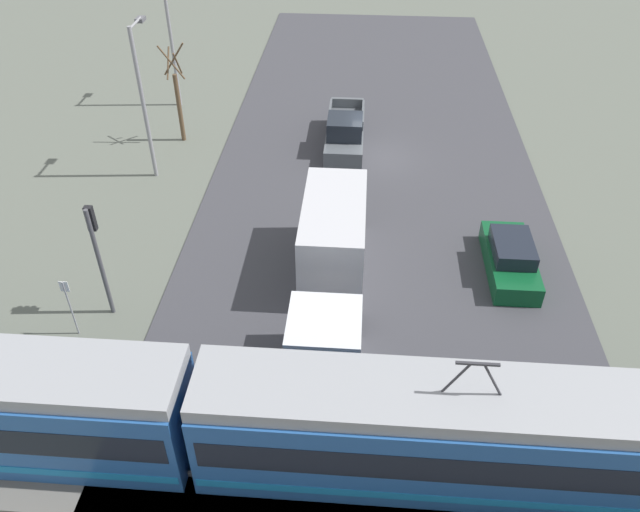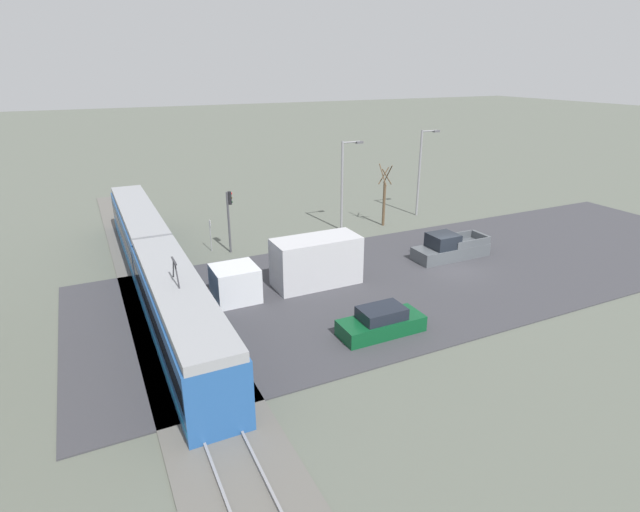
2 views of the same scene
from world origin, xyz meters
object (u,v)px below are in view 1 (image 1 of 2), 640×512
(street_lamp_near_crossing, at_px, (171,29))
(street_lamp_mid_block, at_px, (143,92))
(traffic_light_pole, at_px, (97,247))
(sedan_car_0, at_px, (510,258))
(street_tree, at_px, (178,98))
(no_parking_sign, at_px, (69,303))
(pickup_truck, at_px, (345,133))
(box_truck, at_px, (332,259))
(light_rail_tram, at_px, (193,419))

(street_lamp_near_crossing, distance_m, street_lamp_mid_block, 8.56)
(traffic_light_pole, bearing_deg, sedan_car_0, -167.12)
(street_tree, distance_m, no_parking_sign, 15.33)
(pickup_truck, distance_m, street_lamp_near_crossing, 12.06)
(box_truck, relative_size, street_lamp_mid_block, 1.25)
(pickup_truck, bearing_deg, no_parking_sign, 59.08)
(box_truck, relative_size, traffic_light_pole, 2.01)
(box_truck, bearing_deg, traffic_light_pole, 12.99)
(box_truck, distance_m, street_lamp_near_crossing, 20.04)
(box_truck, xyz_separation_m, street_tree, (9.00, -12.09, 0.95))
(sedan_car_0, xyz_separation_m, street_tree, (16.19, -10.47, 1.77))
(street_tree, height_order, street_lamp_near_crossing, street_lamp_near_crossing)
(light_rail_tram, height_order, traffic_light_pole, light_rail_tram)
(pickup_truck, distance_m, traffic_light_pole, 16.31)
(pickup_truck, height_order, sedan_car_0, pickup_truck)
(traffic_light_pole, bearing_deg, street_lamp_near_crossing, -83.47)
(pickup_truck, bearing_deg, street_tree, -0.58)
(sedan_car_0, distance_m, street_lamp_mid_block, 18.32)
(sedan_car_0, bearing_deg, street_lamp_mid_block, 157.93)
(street_tree, bearing_deg, pickup_truck, 179.42)
(box_truck, height_order, pickup_truck, box_truck)
(street_tree, relative_size, no_parking_sign, 2.19)
(street_lamp_near_crossing, relative_size, no_parking_sign, 3.20)
(sedan_car_0, relative_size, street_lamp_near_crossing, 0.58)
(sedan_car_0, height_order, street_tree, street_tree)
(no_parking_sign, bearing_deg, street_lamp_mid_block, -88.22)
(pickup_truck, height_order, street_tree, street_tree)
(traffic_light_pole, relative_size, no_parking_sign, 1.90)
(street_lamp_near_crossing, xyz_separation_m, street_lamp_mid_block, (-0.92, 8.51, -0.18))
(street_lamp_near_crossing, height_order, street_lamp_mid_block, street_lamp_near_crossing)
(light_rail_tram, relative_size, sedan_car_0, 6.56)
(pickup_truck, bearing_deg, sedan_car_0, 124.64)
(street_lamp_near_crossing, bearing_deg, street_lamp_mid_block, 96.16)
(sedan_car_0, distance_m, no_parking_sign, 16.99)
(light_rail_tram, height_order, pickup_truck, light_rail_tram)
(sedan_car_0, distance_m, street_tree, 19.36)
(light_rail_tram, distance_m, traffic_light_pole, 7.84)
(light_rail_tram, bearing_deg, street_tree, -74.58)
(sedan_car_0, bearing_deg, street_tree, 147.11)
(street_lamp_near_crossing, xyz_separation_m, no_parking_sign, (-1.28, 20.08, -3.06))
(traffic_light_pole, height_order, street_tree, street_tree)
(sedan_car_0, xyz_separation_m, no_parking_sign, (16.27, 4.83, 0.80))
(sedan_car_0, bearing_deg, no_parking_sign, -163.48)
(street_lamp_near_crossing, bearing_deg, light_rail_tram, 105.52)
(sedan_car_0, relative_size, street_tree, 0.84)
(light_rail_tram, xyz_separation_m, street_lamp_mid_block, (5.99, -16.36, 2.59))
(box_truck, xyz_separation_m, street_lamp_near_crossing, (10.37, -16.87, 3.04))
(street_tree, bearing_deg, traffic_light_pole, 93.22)
(street_lamp_mid_block, xyz_separation_m, no_parking_sign, (-0.36, 11.57, -2.88))
(box_truck, xyz_separation_m, street_lamp_mid_block, (9.45, -8.37, 2.86))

